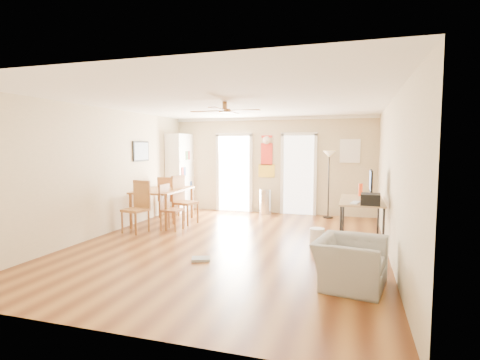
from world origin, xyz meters
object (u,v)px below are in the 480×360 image
(dining_chair_near, at_px, (135,207))
(printer, at_px, (371,199))
(dining_chair_right_a, at_px, (186,200))
(dining_chair_far, at_px, (169,197))
(bookshelf, at_px, (180,173))
(wastebasket_b, at_px, (343,245))
(trash_can, at_px, (265,202))
(dining_table, at_px, (163,206))
(dining_chair_right_b, at_px, (172,208))
(wastebasket_a, at_px, (317,237))
(computer_desk, at_px, (361,221))
(torchiere_lamp, at_px, (329,185))
(armchair, at_px, (350,263))

(dining_chair_near, bearing_deg, printer, 9.73)
(dining_chair_right_a, distance_m, dining_chair_far, 0.99)
(bookshelf, relative_size, dining_chair_far, 2.09)
(wastebasket_b, bearing_deg, dining_chair_far, 154.08)
(trash_can, bearing_deg, dining_table, -138.29)
(dining_table, xyz_separation_m, dining_chair_right_b, (0.55, -0.64, 0.09))
(dining_chair_right_b, bearing_deg, wastebasket_a, -94.53)
(dining_table, height_order, wastebasket_a, dining_table)
(dining_chair_right_b, height_order, dining_chair_near, dining_chair_near)
(printer, bearing_deg, computer_desk, 106.27)
(dining_table, height_order, dining_chair_right_a, dining_chair_right_a)
(dining_chair_right_b, bearing_deg, torchiere_lamp, -50.35)
(trash_can, bearing_deg, armchair, -64.65)
(armchair, bearing_deg, torchiere_lamp, 17.50)
(torchiere_lamp, distance_m, wastebasket_a, 2.88)
(dining_chair_right_b, bearing_deg, wastebasket_b, -100.38)
(dining_table, distance_m, armchair, 5.20)
(bookshelf, bearing_deg, dining_chair_far, -75.90)
(dining_chair_right_a, bearing_deg, dining_table, 107.87)
(dining_chair_right_a, height_order, dining_chair_near, dining_chair_right_a)
(dining_chair_far, bearing_deg, dining_chair_right_b, 118.74)
(dining_chair_right_b, bearing_deg, dining_table, 42.98)
(dining_table, height_order, torchiere_lamp, torchiere_lamp)
(wastebasket_a, bearing_deg, dining_chair_right_a, 161.28)
(computer_desk, bearing_deg, dining_chair_right_b, -179.26)
(dining_table, relative_size, dining_chair_near, 1.49)
(armchair, bearing_deg, dining_chair_far, 61.69)
(trash_can, bearing_deg, dining_chair_right_b, -121.36)
(bookshelf, distance_m, dining_chair_far, 1.13)
(dining_chair_near, relative_size, printer, 2.95)
(computer_desk, xyz_separation_m, armchair, (-0.17, -2.33, -0.10))
(dining_chair_right_a, height_order, dining_chair_far, dining_chair_right_a)
(wastebasket_b, xyz_separation_m, armchair, (0.13, -1.48, 0.16))
(computer_desk, relative_size, armchair, 1.61)
(dining_chair_far, relative_size, wastebasket_a, 3.27)
(dining_table, height_order, trash_can, dining_table)
(torchiere_lamp, height_order, computer_desk, torchiere_lamp)
(computer_desk, bearing_deg, armchair, -94.07)
(computer_desk, distance_m, wastebasket_b, 0.94)
(dining_chair_near, height_order, computer_desk, dining_chair_near)
(bookshelf, height_order, dining_chair_near, bookshelf)
(wastebasket_b, relative_size, armchair, 0.32)
(dining_chair_near, bearing_deg, dining_table, 96.82)
(computer_desk, bearing_deg, dining_chair_right_a, 170.62)
(wastebasket_a, xyz_separation_m, wastebasket_b, (0.47, -0.44, -0.01))
(dining_chair_far, height_order, wastebasket_a, dining_chair_far)
(computer_desk, bearing_deg, torchiere_lamp, 107.77)
(dining_chair_near, distance_m, printer, 4.69)
(printer, bearing_deg, dining_chair_right_b, 175.85)
(dining_table, distance_m, dining_chair_far, 0.73)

